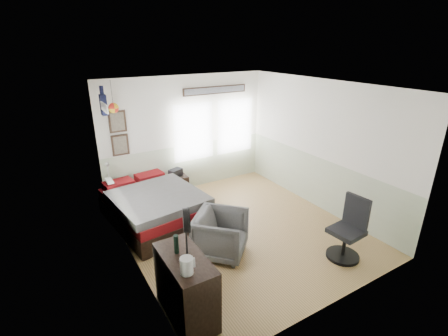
{
  "coord_description": "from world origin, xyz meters",
  "views": [
    {
      "loc": [
        -3.01,
        -4.48,
        3.37
      ],
      "look_at": [
        -0.1,
        0.4,
        1.15
      ],
      "focal_mm": 26.0,
      "sensor_mm": 36.0,
      "label": 1
    }
  ],
  "objects": [
    {
      "name": "ground_plane",
      "position": [
        0.0,
        0.0,
        -0.01
      ],
      "size": [
        4.0,
        4.5,
        0.01
      ],
      "primitive_type": "cube",
      "color": "olive"
    },
    {
      "name": "dresser",
      "position": [
        -1.74,
        -1.39,
        0.45
      ],
      "size": [
        0.48,
        1.0,
        0.9
      ],
      "primitive_type": "cube",
      "color": "black",
      "rests_on": "ground_plane"
    },
    {
      "name": "task_chair",
      "position": [
        1.07,
        -1.61,
        0.44
      ],
      "size": [
        0.54,
        0.54,
        1.07
      ],
      "rotation": [
        0.0,
        0.0,
        0.08
      ],
      "color": "black",
      "rests_on": "ground_plane"
    },
    {
      "name": "armchair",
      "position": [
        -0.68,
        -0.48,
        0.38
      ],
      "size": [
        1.15,
        1.15,
        0.75
      ],
      "primitive_type": "imported",
      "rotation": [
        0.0,
        0.0,
        0.77
      ],
      "color": "#585858",
      "rests_on": "ground_plane"
    },
    {
      "name": "stand_fan",
      "position": [
        -1.73,
        -1.5,
        1.47
      ],
      "size": [
        0.17,
        0.29,
        0.73
      ],
      "rotation": [
        0.0,
        0.0,
        -0.36
      ],
      "color": "black",
      "rests_on": "dresser"
    },
    {
      "name": "black_bag",
      "position": [
        -0.44,
        1.98,
        0.57
      ],
      "size": [
        0.34,
        0.28,
        0.17
      ],
      "primitive_type": "cube",
      "rotation": [
        0.0,
        0.0,
        0.37
      ],
      "color": "black",
      "rests_on": "nightstand"
    },
    {
      "name": "nightstand",
      "position": [
        -0.44,
        1.98,
        0.24
      ],
      "size": [
        0.49,
        0.4,
        0.49
      ],
      "primitive_type": "cube",
      "rotation": [
        0.0,
        0.0,
        -0.02
      ],
      "color": "black",
      "rests_on": "ground_plane"
    },
    {
      "name": "bottle",
      "position": [
        -1.78,
        -1.25,
        1.03
      ],
      "size": [
        0.06,
        0.06,
        0.25
      ],
      "primitive_type": "cylinder",
      "color": "black",
      "rests_on": "dresser"
    },
    {
      "name": "wall_decor",
      "position": [
        -1.1,
        1.96,
        2.1
      ],
      "size": [
        3.55,
        1.32,
        1.44
      ],
      "color": "#3A271A",
      "rests_on": "room_shell"
    },
    {
      "name": "room_shell",
      "position": [
        -0.08,
        0.19,
        1.61
      ],
      "size": [
        4.02,
        4.52,
        2.71
      ],
      "color": "silver",
      "rests_on": "ground_plane"
    },
    {
      "name": "bed",
      "position": [
        -1.3,
        1.1,
        0.33
      ],
      "size": [
        1.72,
        2.28,
        0.68
      ],
      "rotation": [
        0.0,
        0.0,
        0.12
      ],
      "color": "black",
      "rests_on": "ground_plane"
    },
    {
      "name": "kettle",
      "position": [
        -1.83,
        -1.67,
        1.0
      ],
      "size": [
        0.18,
        0.15,
        0.2
      ],
      "rotation": [
        0.0,
        0.0,
        0.09
      ],
      "color": "silver",
      "rests_on": "dresser"
    }
  ]
}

